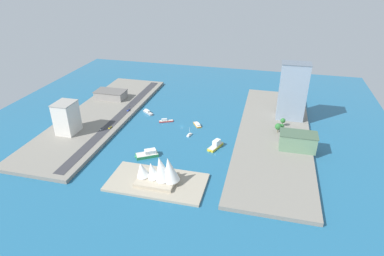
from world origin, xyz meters
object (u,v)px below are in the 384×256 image
sailboat_small_white (189,135)px  sedan_silver (102,129)px  opera_landmark (159,171)px  ferry_green_doubledeck (148,154)px  terminal_long_green (298,141)px  hatchback_blue (128,110)px  tower_tall_glass (293,92)px  traffic_light_waterfront (130,108)px  yacht_sleek_gray (148,112)px  ferry_yellow_fast (216,145)px  water_taxi_orange (197,125)px  carpark_squat_concrete (111,94)px  hotel_broad_white (67,118)px  taxi_yellow_cab (110,127)px  tugboat_red (166,121)px

sailboat_small_white → sedan_silver: sailboat_small_white is taller
opera_landmark → ferry_green_doubledeck: bearing=-56.1°
terminal_long_green → hatchback_blue: (184.43, -41.17, -7.05)m
tower_tall_glass → hatchback_blue: 182.62m
ferry_green_doubledeck → traffic_light_waterfront: bearing=-57.1°
yacht_sleek_gray → ferry_yellow_fast: 106.01m
water_taxi_orange → terminal_long_green: size_ratio=0.42×
ferry_green_doubledeck → sedan_silver: 68.86m
yacht_sleek_gray → traffic_light_waterfront: (18.86, 6.36, 6.25)m
sailboat_small_white → carpark_squat_concrete: 135.13m
hatchback_blue → traffic_light_waterfront: traffic_light_waterfront is taller
yacht_sleek_gray → opera_landmark: opera_landmark is taller
carpark_squat_concrete → ferry_yellow_fast: bearing=151.1°
hotel_broad_white → taxi_yellow_cab: hotel_broad_white is taller
water_taxi_orange → hatchback_blue: bearing=-7.4°
taxi_yellow_cab → opera_landmark: bearing=137.8°
terminal_long_green → taxi_yellow_cab: 185.08m
yacht_sleek_gray → sedan_silver: 62.79m
yacht_sleek_gray → terminal_long_green: (-162.86, 46.58, 9.90)m
hotel_broad_white → sedan_silver: size_ratio=6.57×
carpark_squat_concrete → hatchback_blue: 48.00m
yacht_sleek_gray → ferry_yellow_fast: ferry_yellow_fast is taller
taxi_yellow_cab → terminal_long_green: bearing=-178.8°
tower_tall_glass → carpark_squat_concrete: tower_tall_glass is taller
tower_tall_glass → traffic_light_waterfront: tower_tall_glass is taller
traffic_light_waterfront → carpark_squat_concrete: bearing=-38.5°
terminal_long_green → opera_landmark: bearing=35.7°
water_taxi_orange → sailboat_small_white: bearing=83.8°
traffic_light_waterfront → hotel_broad_white: bearing=57.8°
water_taxi_orange → sedan_silver: sedan_silver is taller
sailboat_small_white → hotel_broad_white: (117.51, 28.18, 18.52)m
tugboat_red → ferry_green_doubledeck: bearing=95.0°
yacht_sleek_gray → ferry_green_doubledeck: (-33.07, 86.65, 0.77)m
terminal_long_green → sedan_silver: size_ratio=6.83×
yacht_sleek_gray → sailboat_small_white: 71.93m
tugboat_red → water_taxi_orange: bearing=179.4°
tower_tall_glass → hatchback_blue: (178.47, 24.63, -29.89)m
ferry_yellow_fast → water_taxi_orange: size_ratio=1.49×
terminal_long_green → sedan_silver: (191.36, 9.30, -7.10)m
hatchback_blue → opera_landmark: opera_landmark is taller
sedan_silver → ferry_green_doubledeck: bearing=153.4°
sailboat_small_white → ferry_green_doubledeck: 53.81m
sailboat_small_white → traffic_light_waterfront: size_ratio=1.43×
water_taxi_orange → opera_landmark: opera_landmark is taller
terminal_long_green → carpark_squat_concrete: size_ratio=0.88×
opera_landmark → carpark_squat_concrete: bearing=-51.9°
water_taxi_orange → yacht_sleek_gray: bearing=-14.6°
terminal_long_green → traffic_light_waterfront: size_ratio=5.10×
ferry_yellow_fast → sedan_silver: (118.10, -0.78, 1.77)m
tower_tall_glass → hatchback_blue: tower_tall_glass is taller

